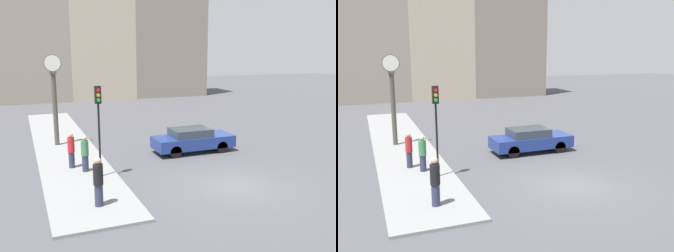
# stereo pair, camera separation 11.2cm
# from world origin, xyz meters

# --- Properties ---
(ground_plane) EXTENTS (120.00, 120.00, 0.00)m
(ground_plane) POSITION_xyz_m (0.00, 0.00, 0.00)
(ground_plane) COLOR #47474C
(sidewalk_corner) EXTENTS (3.27, 22.99, 0.11)m
(sidewalk_corner) POSITION_xyz_m (-5.95, 9.50, 0.06)
(sidewalk_corner) COLOR gray
(sidewalk_corner) RESTS_ON ground_plane
(building_row) EXTENTS (27.46, 5.00, 15.28)m
(building_row) POSITION_xyz_m (0.47, 31.19, 7.11)
(building_row) COLOR gray
(building_row) RESTS_ON ground_plane
(sedan_car) EXTENTS (4.50, 1.74, 1.36)m
(sedan_car) POSITION_xyz_m (0.63, 5.46, 0.70)
(sedan_car) COLOR navy
(sedan_car) RESTS_ON ground_plane
(traffic_light_near) EXTENTS (0.26, 0.24, 4.02)m
(traffic_light_near) POSITION_xyz_m (-5.08, 2.95, 2.98)
(traffic_light_near) COLOR black
(traffic_light_near) RESTS_ON sidewalk_corner
(street_clock) EXTENTS (0.97, 0.35, 5.26)m
(street_clock) POSITION_xyz_m (-6.29, 9.53, 2.84)
(street_clock) COLOR #4C473D
(street_clock) RESTS_ON sidewalk_corner
(pedestrian_green_hoodie) EXTENTS (0.35, 0.35, 1.69)m
(pedestrian_green_hoodie) POSITION_xyz_m (-5.58, 3.92, 0.96)
(pedestrian_green_hoodie) COLOR #2D334C
(pedestrian_green_hoodie) RESTS_ON sidewalk_corner
(pedestrian_black_jacket) EXTENTS (0.36, 0.36, 1.81)m
(pedestrian_black_jacket) POSITION_xyz_m (-5.80, -0.22, 1.03)
(pedestrian_black_jacket) COLOR #2D334C
(pedestrian_black_jacket) RESTS_ON sidewalk_corner
(pedestrian_red_top) EXTENTS (0.32, 0.32, 1.71)m
(pedestrian_red_top) POSITION_xyz_m (-6.09, 4.71, 0.98)
(pedestrian_red_top) COLOR #2D334C
(pedestrian_red_top) RESTS_ON sidewalk_corner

